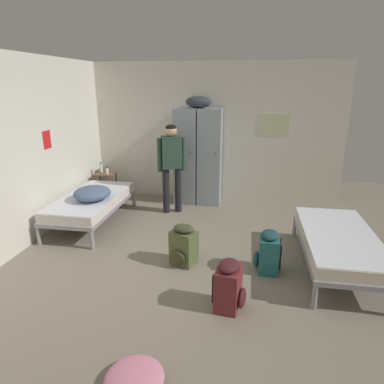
% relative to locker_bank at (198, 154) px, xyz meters
% --- Properties ---
extents(ground_plane, '(9.37, 9.37, 0.00)m').
position_rel_locker_bank_xyz_m(ground_plane, '(0.28, -2.65, -0.97)').
color(ground_plane, gray).
extents(room_backdrop, '(4.98, 5.91, 2.70)m').
position_rel_locker_bank_xyz_m(room_backdrop, '(-1.05, -1.29, 0.38)').
color(room_backdrop, silver).
rests_on(room_backdrop, ground_plane).
extents(locker_bank, '(0.90, 0.55, 2.07)m').
position_rel_locker_bank_xyz_m(locker_bank, '(0.00, 0.00, 0.00)').
color(locker_bank, '#8C99A3').
rests_on(locker_bank, ground_plane).
extents(shelf_unit, '(0.38, 0.30, 0.57)m').
position_rel_locker_bank_xyz_m(shelf_unit, '(-1.85, -0.25, -0.62)').
color(shelf_unit, brown).
rests_on(shelf_unit, ground_plane).
extents(bed_right, '(0.90, 1.90, 0.49)m').
position_rel_locker_bank_xyz_m(bed_right, '(2.16, -2.31, -0.59)').
color(bed_right, gray).
rests_on(bed_right, ground_plane).
extents(bed_left_rear, '(0.90, 1.90, 0.49)m').
position_rel_locker_bank_xyz_m(bed_left_rear, '(-1.60, -1.42, -0.59)').
color(bed_left_rear, gray).
rests_on(bed_left_rear, ground_plane).
extents(bedding_heap, '(0.58, 0.63, 0.22)m').
position_rel_locker_bank_xyz_m(bedding_heap, '(-1.49, -1.59, -0.37)').
color(bedding_heap, slate).
rests_on(bedding_heap, bed_left_rear).
extents(person_traveler, '(0.48, 0.32, 1.62)m').
position_rel_locker_bank_xyz_m(person_traveler, '(-0.38, -0.66, 0.00)').
color(person_traveler, black).
rests_on(person_traveler, ground_plane).
extents(water_bottle, '(0.06, 0.06, 0.22)m').
position_rel_locker_bank_xyz_m(water_bottle, '(-1.93, -0.23, -0.30)').
color(water_bottle, silver).
rests_on(water_bottle, shelf_unit).
extents(lotion_bottle, '(0.06, 0.06, 0.15)m').
position_rel_locker_bank_xyz_m(lotion_bottle, '(-1.78, -0.29, -0.33)').
color(lotion_bottle, white).
rests_on(lotion_bottle, shelf_unit).
extents(backpack_maroon, '(0.37, 0.36, 0.55)m').
position_rel_locker_bank_xyz_m(backpack_maroon, '(0.85, -3.36, -0.71)').
color(backpack_maroon, maroon).
rests_on(backpack_maroon, ground_plane).
extents(backpack_olive, '(0.39, 0.40, 0.55)m').
position_rel_locker_bank_xyz_m(backpack_olive, '(0.19, -2.53, -0.71)').
color(backpack_olive, '#566038').
rests_on(backpack_olive, ground_plane).
extents(backpack_teal, '(0.34, 0.33, 0.55)m').
position_rel_locker_bank_xyz_m(backpack_teal, '(1.28, -2.53, -0.71)').
color(backpack_teal, '#23666B').
rests_on(backpack_teal, ground_plane).
extents(clothes_pile_pink, '(0.48, 0.50, 0.13)m').
position_rel_locker_bank_xyz_m(clothes_pile_pink, '(0.18, -4.49, -0.91)').
color(clothes_pile_pink, pink).
rests_on(clothes_pile_pink, ground_plane).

